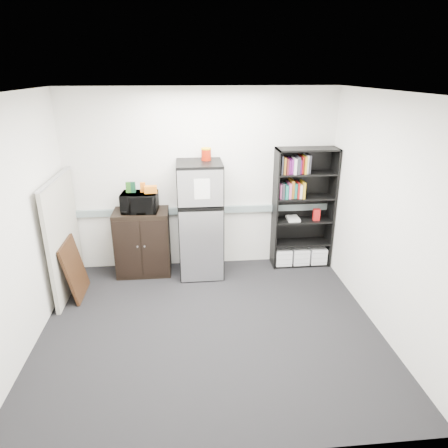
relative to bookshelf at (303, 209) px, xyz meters
name	(u,v)px	position (x,y,z in m)	size (l,w,h in m)	color
floor	(210,327)	(-1.53, -1.57, -0.91)	(4.00, 4.00, 0.00)	black
wall_back	(202,181)	(-1.53, 0.18, 0.44)	(4.00, 0.02, 2.70)	white
wall_right	(385,217)	(0.47, -1.57, 0.44)	(0.02, 3.50, 2.70)	white
wall_left	(17,229)	(-3.53, -1.57, 0.44)	(0.02, 3.50, 2.70)	white
ceiling	(207,92)	(-1.53, -1.57, 1.79)	(4.00, 3.50, 0.02)	white
electrical_raceway	(202,210)	(-1.53, 0.15, -0.01)	(3.92, 0.05, 0.10)	gray
wall_note	(178,169)	(-1.88, 0.18, 0.64)	(0.14, 0.00, 0.10)	white
bookshelf	(303,209)	(0.00, 0.00, 0.00)	(0.90, 0.34, 1.85)	black
cubicle_partition	(64,236)	(-3.43, -0.49, -0.10)	(0.06, 1.30, 1.62)	#ABA898
cabinet	(143,242)	(-2.44, -0.06, -0.42)	(0.79, 0.53, 0.99)	black
microwave	(140,202)	(-2.44, -0.08, 0.22)	(0.51, 0.34, 0.28)	black
snack_box_a	(129,187)	(-2.58, -0.05, 0.43)	(0.07, 0.05, 0.15)	#215117
snack_box_b	(133,187)	(-2.52, -0.05, 0.43)	(0.07, 0.05, 0.15)	#0C351E
snack_box_c	(143,187)	(-2.38, -0.05, 0.43)	(0.07, 0.05, 0.14)	orange
snack_bag	(151,189)	(-2.27, -0.10, 0.41)	(0.18, 0.10, 0.10)	orange
refrigerator	(200,220)	(-1.57, -0.14, -0.06)	(0.64, 0.67, 1.71)	black
coffee_can	(206,153)	(-1.47, -0.02, 0.89)	(0.14, 0.14, 0.19)	#991A07
framed_poster	(75,269)	(-3.30, -0.65, -0.51)	(0.19, 0.62, 0.79)	black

